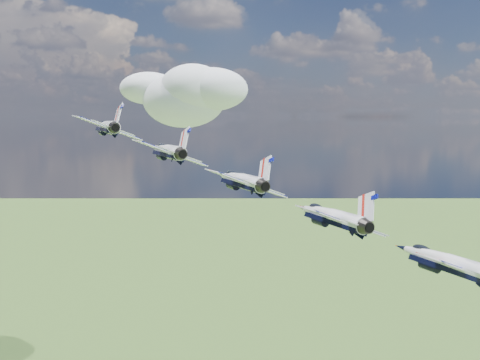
{
  "coord_description": "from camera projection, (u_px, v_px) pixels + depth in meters",
  "views": [
    {
      "loc": [
        -7.8,
        -78.99,
        151.95
      ],
      "look_at": [
        6.67,
        -17.18,
        144.43
      ],
      "focal_mm": 40.0,
      "sensor_mm": 36.0,
      "label": 1
    }
  ],
  "objects": [
    {
      "name": "cloud_far",
      "position": [
        185.0,
        98.0,
        280.94
      ],
      "size": [
        60.41,
        47.46,
        23.73
      ],
      "primitive_type": "ellipsoid",
      "color": "white"
    },
    {
      "name": "jet_0",
      "position": [
        106.0,
        127.0,
        77.19
      ],
      "size": [
        12.69,
        15.6,
        7.24
      ],
      "primitive_type": null,
      "rotation": [
        0.0,
        0.36,
        0.19
      ],
      "color": "silver"
    },
    {
      "name": "jet_1",
      "position": [
        167.0,
        151.0,
        70.56
      ],
      "size": [
        12.69,
        15.6,
        7.24
      ],
      "primitive_type": null,
      "rotation": [
        0.0,
        0.36,
        0.19
      ],
      "color": "white"
    },
    {
      "name": "jet_2",
      "position": [
        240.0,
        180.0,
        63.92
      ],
      "size": [
        12.69,
        15.6,
        7.24
      ],
      "primitive_type": null,
      "rotation": [
        0.0,
        0.36,
        0.19
      ],
      "color": "white"
    },
    {
      "name": "jet_3",
      "position": [
        330.0,
        216.0,
        57.29
      ],
      "size": [
        12.69,
        15.6,
        7.24
      ],
      "primitive_type": null,
      "rotation": [
        0.0,
        0.36,
        0.19
      ],
      "color": "silver"
    },
    {
      "name": "jet_4",
      "position": [
        444.0,
        261.0,
        50.65
      ],
      "size": [
        12.69,
        15.6,
        7.24
      ],
      "primitive_type": null,
      "rotation": [
        0.0,
        0.36,
        0.19
      ],
      "color": "white"
    }
  ]
}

